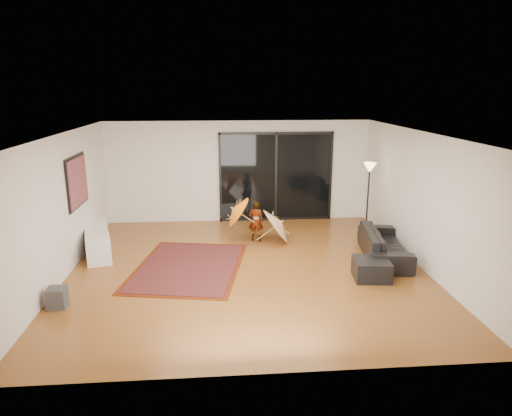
{
  "coord_description": "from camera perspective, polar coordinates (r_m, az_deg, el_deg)",
  "views": [
    {
      "loc": [
        -0.53,
        -8.55,
        3.54
      ],
      "look_at": [
        0.22,
        0.61,
        1.1
      ],
      "focal_mm": 32.0,
      "sensor_mm": 36.0,
      "label": 1
    }
  ],
  "objects": [
    {
      "name": "wall_left",
      "position": [
        9.31,
        -23.16,
        0.03
      ],
      "size": [
        0.0,
        7.0,
        7.0
      ],
      "primitive_type": "plane",
      "rotation": [
        1.57,
        0.0,
        1.57
      ],
      "color": "silver",
      "rests_on": "floor"
    },
    {
      "name": "sliding_door",
      "position": [
        12.34,
        2.5,
        3.92
      ],
      "size": [
        3.06,
        0.07,
        2.4
      ],
      "color": "black",
      "rests_on": "wall_back"
    },
    {
      "name": "ceiling",
      "position": [
        8.61,
        -1.17,
        9.26
      ],
      "size": [
        7.0,
        7.0,
        0.0
      ],
      "primitive_type": "plane",
      "rotation": [
        3.14,
        0.0,
        0.0
      ],
      "color": "white",
      "rests_on": "wall_back"
    },
    {
      "name": "wall_front",
      "position": [
        5.53,
        1.21,
        -8.48
      ],
      "size": [
        7.0,
        0.0,
        7.0
      ],
      "primitive_type": "plane",
      "rotation": [
        -1.57,
        0.0,
        0.0
      ],
      "color": "silver",
      "rests_on": "floor"
    },
    {
      "name": "floor",
      "position": [
        9.27,
        -1.08,
        -7.6
      ],
      "size": [
        7.0,
        7.0,
        0.0
      ],
      "primitive_type": "plane",
      "color": "#975B29",
      "rests_on": "ground"
    },
    {
      "name": "wall_right",
      "position": [
        9.7,
        19.98,
        0.91
      ],
      "size": [
        0.0,
        7.0,
        7.0
      ],
      "primitive_type": "plane",
      "rotation": [
        1.57,
        0.0,
        -1.57
      ],
      "color": "silver",
      "rests_on": "floor"
    },
    {
      "name": "speaker",
      "position": [
        8.36,
        -23.61,
        -10.23
      ],
      "size": [
        0.31,
        0.31,
        0.34
      ],
      "primitive_type": "cube",
      "rotation": [
        0.0,
        0.0,
        0.05
      ],
      "color": "#424244",
      "rests_on": "floor"
    },
    {
      "name": "child",
      "position": [
        10.76,
        -0.01,
        -1.65
      ],
      "size": [
        0.4,
        0.32,
        0.97
      ],
      "primitive_type": "imported",
      "rotation": [
        0.0,
        0.0,
        2.88
      ],
      "color": "#999999",
      "rests_on": "floor"
    },
    {
      "name": "floor_lamp",
      "position": [
        11.41,
        13.95,
        3.64
      ],
      "size": [
        0.31,
        0.31,
        1.78
      ],
      "color": "black",
      "rests_on": "floor"
    },
    {
      "name": "parasol_orange",
      "position": [
        10.61,
        -2.95,
        -0.49
      ],
      "size": [
        0.6,
        0.8,
        0.87
      ],
      "rotation": [
        0.0,
        -0.96,
        0.0
      ],
      "color": "orange",
      "rests_on": "child"
    },
    {
      "name": "media_console",
      "position": [
        10.7,
        -19.24,
        -3.81
      ],
      "size": [
        1.0,
        1.99,
        0.54
      ],
      "primitive_type": "cube",
      "rotation": [
        0.0,
        0.0,
        0.28
      ],
      "color": "white",
      "rests_on": "floor"
    },
    {
      "name": "painting",
      "position": [
        10.16,
        -21.43,
        3.11
      ],
      "size": [
        0.04,
        1.28,
        1.08
      ],
      "color": "black",
      "rests_on": "wall_left"
    },
    {
      "name": "parasol_white",
      "position": [
        10.67,
        3.27,
        -1.69
      ],
      "size": [
        0.72,
        0.96,
        0.99
      ],
      "rotation": [
        0.0,
        0.94,
        0.0
      ],
      "color": "silver",
      "rests_on": "floor"
    },
    {
      "name": "persian_rug",
      "position": [
        9.44,
        -8.43,
        -7.27
      ],
      "size": [
        2.53,
        3.19,
        0.02
      ],
      "rotation": [
        0.0,
        0.0,
        -0.18
      ],
      "color": "#551B07",
      "rests_on": "floor"
    },
    {
      "name": "wall_back",
      "position": [
        12.26,
        -2.17,
        4.56
      ],
      "size": [
        7.0,
        0.0,
        7.0
      ],
      "primitive_type": "plane",
      "rotation": [
        1.57,
        0.0,
        0.0
      ],
      "color": "silver",
      "rests_on": "floor"
    },
    {
      "name": "ottoman",
      "position": [
        9.03,
        14.24,
        -7.41
      ],
      "size": [
        0.73,
        0.73,
        0.38
      ],
      "primitive_type": "cube",
      "rotation": [
        0.0,
        0.0,
        -0.11
      ],
      "color": "black",
      "rests_on": "floor"
    },
    {
      "name": "sofa",
      "position": [
        10.11,
        15.74,
        -4.38
      ],
      "size": [
        1.11,
        2.18,
        0.61
      ],
      "primitive_type": "imported",
      "rotation": [
        0.0,
        0.0,
        1.42
      ],
      "color": "black",
      "rests_on": "floor"
    }
  ]
}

